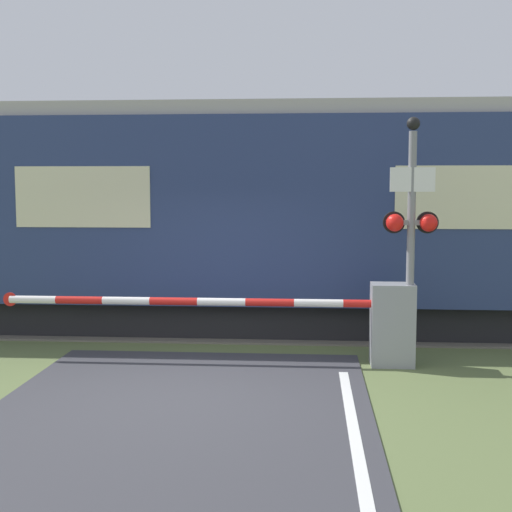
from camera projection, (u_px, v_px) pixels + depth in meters
name	position (u px, v px, depth m)	size (l,w,h in m)	color
ground_plane	(190.00, 392.00, 8.72)	(80.00, 80.00, 0.00)	#5B6B3D
track_bed	(229.00, 323.00, 12.92)	(36.00, 3.20, 0.13)	#666056
train	(447.00, 217.00, 12.44)	(21.82, 3.13, 3.87)	black
crossing_barrier	(357.00, 320.00, 10.01)	(5.91, 0.44, 1.16)	gray
signal_post	(411.00, 226.00, 9.71)	(0.75, 0.26, 3.44)	gray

